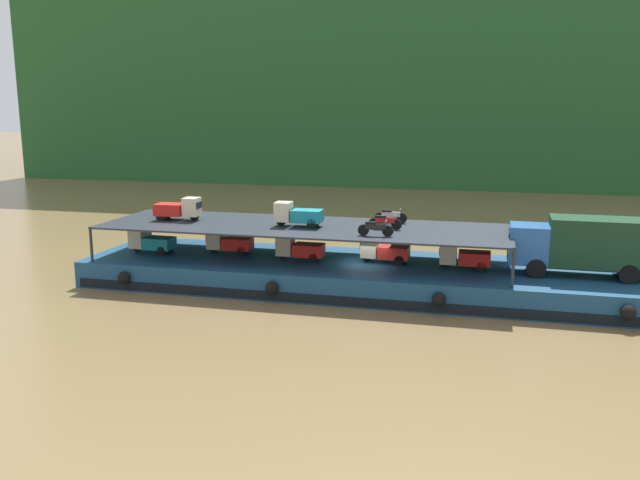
% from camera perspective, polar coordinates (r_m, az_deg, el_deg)
% --- Properties ---
extents(ground_plane, '(400.00, 400.00, 0.00)m').
position_cam_1_polar(ground_plane, '(38.10, 4.06, -4.19)').
color(ground_plane, brown).
extents(hillside_far_bank, '(118.76, 28.29, 42.70)m').
position_cam_1_polar(hillside_far_bank, '(97.92, 10.90, 19.34)').
color(hillside_far_bank, '#235628').
rests_on(hillside_far_bank, ground).
extents(cargo_barge, '(32.61, 8.42, 1.50)m').
position_cam_1_polar(cargo_barge, '(37.88, 4.07, -3.10)').
color(cargo_barge, navy).
rests_on(cargo_barge, ground).
extents(covered_lorry, '(7.89, 2.41, 3.10)m').
position_cam_1_polar(covered_lorry, '(36.99, 21.61, -0.36)').
color(covered_lorry, '#285BA3').
rests_on(covered_lorry, cargo_barge).
extents(cargo_rack, '(23.41, 7.06, 2.00)m').
position_cam_1_polar(cargo_rack, '(38.15, -1.50, 1.16)').
color(cargo_rack, '#232833').
rests_on(cargo_rack, cargo_barge).
extents(mini_truck_lower_stern, '(2.77, 1.26, 1.38)m').
position_cam_1_polar(mini_truck_lower_stern, '(41.41, -14.36, -0.13)').
color(mini_truck_lower_stern, teal).
rests_on(mini_truck_lower_stern, cargo_barge).
extents(mini_truck_lower_aft, '(2.77, 1.26, 1.38)m').
position_cam_1_polar(mini_truck_lower_aft, '(40.33, -7.86, -0.19)').
color(mini_truck_lower_aft, red).
rests_on(mini_truck_lower_aft, cargo_barge).
extents(mini_truck_lower_mid, '(2.75, 1.21, 1.38)m').
position_cam_1_polar(mini_truck_lower_mid, '(38.19, -1.80, -0.74)').
color(mini_truck_lower_mid, red).
rests_on(mini_truck_lower_mid, cargo_barge).
extents(mini_truck_lower_fore, '(2.77, 1.25, 1.38)m').
position_cam_1_polar(mini_truck_lower_fore, '(37.79, 5.55, -0.92)').
color(mini_truck_lower_fore, red).
rests_on(mini_truck_lower_fore, cargo_barge).
extents(mini_truck_lower_bow, '(2.75, 1.22, 1.38)m').
position_cam_1_polar(mini_truck_lower_bow, '(36.98, 12.30, -1.40)').
color(mini_truck_lower_bow, red).
rests_on(mini_truck_lower_bow, cargo_barge).
extents(mini_truck_upper_stern, '(2.79, 1.28, 1.38)m').
position_cam_1_polar(mini_truck_upper_stern, '(40.81, -12.08, 2.66)').
color(mini_truck_upper_stern, red).
rests_on(mini_truck_upper_stern, cargo_rack).
extents(mini_truck_upper_mid, '(2.75, 1.22, 1.38)m').
position_cam_1_polar(mini_truck_upper_mid, '(37.76, -1.95, 2.21)').
color(mini_truck_upper_mid, teal).
rests_on(mini_truck_upper_mid, cargo_rack).
extents(motorcycle_upper_port, '(1.90, 0.55, 0.87)m').
position_cam_1_polar(motorcycle_upper_port, '(35.05, 4.78, 1.03)').
color(motorcycle_upper_port, black).
rests_on(motorcycle_upper_port, cargo_rack).
extents(motorcycle_upper_centre, '(1.90, 0.55, 0.87)m').
position_cam_1_polar(motorcycle_upper_centre, '(37.08, 5.60, 1.59)').
color(motorcycle_upper_centre, black).
rests_on(motorcycle_upper_centre, cargo_rack).
extents(motorcycle_upper_stbd, '(1.90, 0.55, 0.87)m').
position_cam_1_polar(motorcycle_upper_stbd, '(39.14, 6.10, 2.10)').
color(motorcycle_upper_stbd, black).
rests_on(motorcycle_upper_stbd, cargo_rack).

